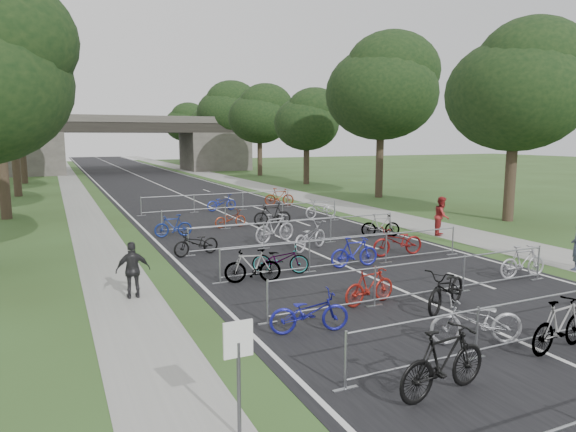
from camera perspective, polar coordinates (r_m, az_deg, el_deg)
name	(u,v)px	position (r m, az deg, el deg)	size (l,w,h in m)	color
road	(150,181)	(54.69, -15.13, 3.81)	(11.00, 140.00, 0.01)	black
sidewalk_right	(224,178)	(56.57, -7.10, 4.20)	(3.00, 140.00, 0.01)	gray
sidewalk_left	(71,183)	(53.95, -23.01, 3.35)	(2.00, 140.00, 0.01)	gray
lane_markings	(150,181)	(54.69, -15.13, 3.80)	(0.12, 140.00, 0.00)	silver
overpass_bridge	(128,144)	(69.34, -17.37, 7.62)	(31.00, 8.00, 7.05)	#47443F
park_sign	(238,358)	(7.80, -5.53, -15.39)	(0.45, 0.06, 1.83)	#4C4C51
tree_right_0	(519,89)	(29.77, 24.27, 12.78)	(7.17, 7.17, 10.93)	#33261C
tree_right_1	(383,89)	(38.83, 10.55, 13.72)	(8.18, 8.18, 12.47)	#33261C
tree_left_2	(11,87)	(43.88, -28.39, 12.53)	(8.40, 8.40, 12.81)	#33261C
tree_right_2	(308,121)	(49.01, 2.24, 10.52)	(6.16, 6.16, 9.39)	#33261C
tree_left_3	(21,115)	(55.75, -27.54, 9.89)	(6.72, 6.72, 10.25)	#33261C
tree_right_3	(261,115)	(59.98, -3.06, 11.12)	(7.17, 7.17, 10.93)	#33261C
tree_left_4	(26,112)	(67.76, -27.14, 10.24)	(7.56, 7.56, 11.53)	#33261C
tree_right_4	(228,111)	(71.30, -6.72, 11.49)	(8.18, 8.18, 12.47)	#33261C
tree_left_5	(29,110)	(79.78, -26.86, 10.48)	(8.40, 8.40, 12.81)	#33261C
tree_right_5	(204,127)	(82.72, -9.32, 9.70)	(6.16, 6.16, 9.39)	#33261C
tree_left_6	(32,124)	(91.71, -26.55, 9.14)	(6.72, 6.72, 10.25)	#33261C
tree_right_6	(186,123)	(94.35, -11.32, 10.11)	(7.17, 7.17, 10.93)	#33261C
barrier_row_1	(531,322)	(12.33, 25.39, -10.59)	(9.70, 0.08, 1.10)	#95989C
barrier_row_2	(421,280)	(14.76, 14.58, -6.88)	(9.70, 0.08, 1.10)	#95989C
barrier_row_3	(349,252)	(17.76, 6.80, -4.01)	(9.70, 0.08, 1.10)	#95989C
barrier_row_4	(298,233)	(21.20, 1.14, -1.86)	(9.70, 0.08, 1.10)	#95989C
barrier_row_5	(255,216)	(25.72, -3.73, 0.01)	(9.70, 0.08, 1.10)	#95989C
barrier_row_6	(219,202)	(31.35, -7.68, 1.53)	(9.70, 0.08, 1.10)	#95989C
bike_4	(444,362)	(9.58, 16.90, -15.26)	(0.58, 2.05, 1.23)	black
bike_5	(477,321)	(11.98, 20.25, -10.89)	(0.71, 2.04, 1.07)	#9C9DA3
bike_6	(560,325)	(12.33, 27.99, -10.69)	(0.53, 1.88, 1.13)	#95989C
bike_8	(309,312)	(11.93, 2.37, -10.66)	(0.65, 1.86, 0.98)	navy
bike_9	(370,286)	(13.99, 9.06, -7.73)	(0.48, 1.69, 1.02)	maroon
bike_10	(447,289)	(14.01, 17.26, -7.75)	(0.75, 2.15, 1.13)	black
bike_11	(523,262)	(17.95, 24.64, -4.68)	(0.50, 1.76, 1.06)	#A9A8B0
bike_12	(253,266)	(15.85, -3.95, -5.61)	(0.49, 1.74, 1.05)	#95989C
bike_13	(280,259)	(16.88, -0.85, -4.82)	(0.65, 1.86, 0.98)	#95989C
bike_14	(354,252)	(17.84, 7.38, -4.02)	(0.50, 1.76, 1.06)	#1C1E9A
bike_15	(398,242)	(19.80, 12.12, -2.79)	(0.73, 2.10, 1.10)	maroon
bike_16	(196,243)	(19.71, -10.14, -2.99)	(0.64, 1.84, 0.96)	black
bike_17	(275,228)	(21.74, -1.47, -1.38)	(0.59, 2.08, 1.25)	#A7A7AF
bike_18	(310,236)	(20.32, 2.45, -2.27)	(0.75, 2.16, 1.13)	#A5A5AD
bike_19	(381,226)	(23.33, 10.24, -1.07)	(0.49, 1.73, 1.04)	#95989C
bike_20	(173,226)	(23.58, -12.64, -1.09)	(0.47, 1.67, 1.00)	navy
bike_21	(230,219)	(25.60, -6.43, -0.31)	(0.58, 1.67, 0.88)	maroon
bike_22	(272,215)	(25.79, -1.74, 0.12)	(0.54, 1.92, 1.15)	black
bike_23	(321,209)	(28.37, 3.71, 0.80)	(0.70, 2.00, 1.05)	#A7A8AF
bike_26	(222,203)	(31.47, -7.39, 1.50)	(0.67, 1.93, 1.01)	#1B2A97
bike_27	(279,197)	(33.49, -0.98, 2.12)	(0.54, 1.91, 1.15)	maroon
pedestrian_b	(442,216)	(24.37, 16.72, -0.01)	(0.86, 0.67, 1.78)	maroon
pedestrian_c	(133,270)	(14.93, -16.84, -5.80)	(0.93, 0.39, 1.59)	#252427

